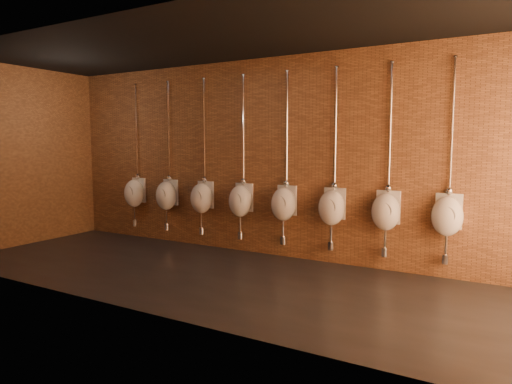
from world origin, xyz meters
TOP-DOWN VIEW (x-y plane):
  - ground at (0.00, 0.00)m, footprint 8.50×8.50m
  - room_shell at (0.00, 0.00)m, footprint 8.54×3.04m
  - urinal_0 at (-2.91, 1.36)m, footprint 0.43×0.38m
  - urinal_1 at (-2.11, 1.36)m, footprint 0.43×0.38m
  - urinal_2 at (-1.31, 1.36)m, footprint 0.43×0.38m
  - urinal_3 at (-0.51, 1.36)m, footprint 0.43×0.38m
  - urinal_4 at (0.30, 1.36)m, footprint 0.43×0.38m
  - urinal_5 at (1.10, 1.36)m, footprint 0.43×0.38m
  - urinal_6 at (1.90, 1.36)m, footprint 0.43×0.38m
  - urinal_7 at (2.70, 1.36)m, footprint 0.43×0.38m

SIDE VIEW (x-z plane):
  - ground at x=0.00m, z-range 0.00..0.00m
  - urinal_0 at x=-2.91m, z-range -0.47..2.25m
  - urinal_1 at x=-2.11m, z-range -0.47..2.25m
  - urinal_2 at x=-1.31m, z-range -0.47..2.25m
  - urinal_3 at x=-0.51m, z-range -0.47..2.25m
  - urinal_4 at x=0.30m, z-range -0.47..2.25m
  - urinal_5 at x=1.10m, z-range -0.47..2.25m
  - urinal_6 at x=1.90m, z-range -0.47..2.25m
  - urinal_7 at x=2.70m, z-range -0.47..2.25m
  - room_shell at x=0.00m, z-range 0.40..3.62m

